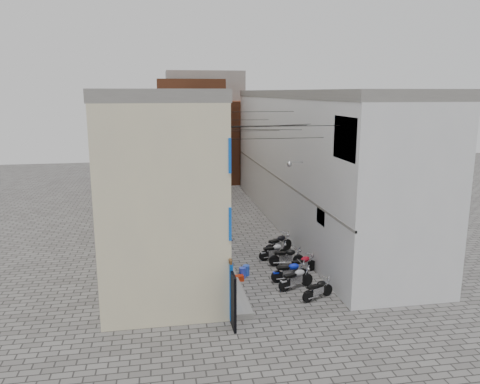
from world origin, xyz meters
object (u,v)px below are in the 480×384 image
motorcycle_e (287,256)px  motorcycle_f (274,251)px  motorcycle_b (296,278)px  motorcycle_c (290,271)px  person_a (219,255)px  water_jug_far (246,270)px  motorcycle_a (318,288)px  person_b (228,243)px  red_crate (239,278)px  motorcycle_g (279,243)px  water_jug_near (242,273)px  motorcycle_d (302,264)px

motorcycle_e → motorcycle_f: 1.11m
motorcycle_b → motorcycle_c: 0.87m
person_a → water_jug_far: 1.54m
motorcycle_c → motorcycle_a: bearing=13.4°
person_b → motorcycle_b: bearing=-102.8°
red_crate → motorcycle_c: bearing=-11.4°
motorcycle_g → red_crate: (-2.87, -3.53, -0.46)m
motorcycle_a → person_b: 5.91m
person_b → motorcycle_a: bearing=-104.9°
motorcycle_e → red_crate: bearing=-56.3°
motorcycle_b → motorcycle_g: size_ratio=0.91×
water_jug_near → water_jug_far: water_jug_far is taller
motorcycle_c → water_jug_near: size_ratio=3.60×
motorcycle_a → motorcycle_e: 4.11m
motorcycle_e → person_b: 3.13m
motorcycle_d → person_a: 4.16m
person_b → motorcycle_c: bearing=-95.7°
water_jug_near → red_crate: water_jug_near is taller
motorcycle_d → red_crate: (-3.26, -0.37, -0.38)m
motorcycle_a → motorcycle_g: motorcycle_g is taller
motorcycle_a → person_b: bearing=-170.8°
person_b → water_jug_near: (0.41, -1.98, -0.88)m
motorcycle_b → motorcycle_f: size_ratio=1.07×
motorcycle_g → water_jug_near: (-2.66, -3.19, -0.33)m
motorcycle_d → person_b: bearing=-143.2°
motorcycle_a → person_b: size_ratio=0.95×
motorcycle_b → red_crate: motorcycle_b is taller
person_b → water_jug_far: 2.03m
person_a → person_b: (0.65, 1.45, 0.09)m
motorcycle_g → person_a: (-3.71, -2.66, 0.46)m
motorcycle_g → water_jug_near: 4.17m
water_jug_far → red_crate: (-0.46, -0.61, -0.13)m
motorcycle_b → red_crate: size_ratio=4.41×
water_jug_far → motorcycle_d: bearing=-4.9°
red_crate → person_a: bearing=133.8°
motorcycle_f → person_b: bearing=-95.4°
motorcycle_b → water_jug_far: bearing=-154.7°
motorcycle_a → water_jug_near: size_ratio=3.28×
water_jug_near → motorcycle_c: bearing=-20.7°
water_jug_near → red_crate: (-0.22, -0.34, -0.13)m
motorcycle_f → water_jug_far: size_ratio=3.35×
motorcycle_c → motorcycle_g: motorcycle_g is taller
red_crate → motorcycle_a: bearing=-40.4°
person_a → water_jug_near: bearing=-111.7°
motorcycle_d → motorcycle_e: size_ratio=0.96×
motorcycle_a → person_b: (-3.23, 4.91, 0.65)m
motorcycle_c → water_jug_far: (-1.92, 1.09, -0.28)m
motorcycle_g → motorcycle_b: bearing=-37.3°
motorcycle_d → motorcycle_b: bearing=-49.8°
motorcycle_a → water_jug_far: (-2.58, 3.20, -0.23)m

